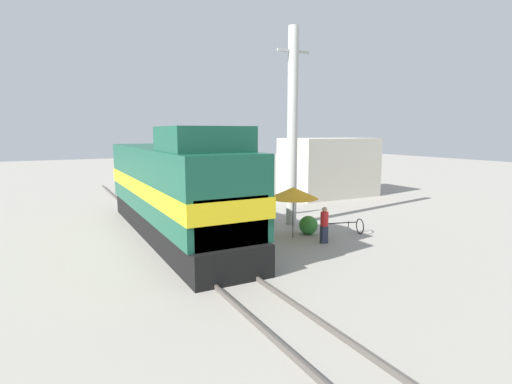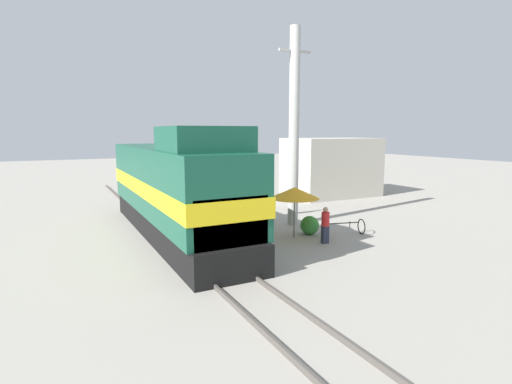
{
  "view_description": "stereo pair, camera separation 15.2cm",
  "coord_description": "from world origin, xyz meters",
  "px_view_note": "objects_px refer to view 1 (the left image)",
  "views": [
    {
      "loc": [
        -5.05,
        -15.41,
        4.74
      ],
      "look_at": [
        1.2,
        -3.66,
        2.73
      ],
      "focal_mm": 28.0,
      "sensor_mm": 36.0,
      "label": 1
    },
    {
      "loc": [
        -4.91,
        -15.48,
        4.74
      ],
      "look_at": [
        1.2,
        -3.66,
        2.73
      ],
      "focal_mm": 28.0,
      "sensor_mm": 36.0,
      "label": 2
    }
  ],
  "objects_px": {
    "utility_pole": "(292,128)",
    "person_bystander": "(324,224)",
    "vendor_umbrella": "(293,193)",
    "billboard_sign": "(248,173)",
    "locomotive": "(174,190)",
    "bicycle": "(342,227)"
  },
  "relations": [
    {
      "from": "locomotive",
      "to": "billboard_sign",
      "type": "distance_m",
      "value": 4.58
    },
    {
      "from": "person_bystander",
      "to": "bicycle",
      "type": "bearing_deg",
      "value": 23.57
    },
    {
      "from": "billboard_sign",
      "to": "vendor_umbrella",
      "type": "bearing_deg",
      "value": -85.57
    },
    {
      "from": "vendor_umbrella",
      "to": "locomotive",
      "type": "bearing_deg",
      "value": 151.16
    },
    {
      "from": "vendor_umbrella",
      "to": "person_bystander",
      "type": "height_order",
      "value": "vendor_umbrella"
    },
    {
      "from": "locomotive",
      "to": "person_bystander",
      "type": "bearing_deg",
      "value": -36.43
    },
    {
      "from": "vendor_umbrella",
      "to": "billboard_sign",
      "type": "bearing_deg",
      "value": 94.43
    },
    {
      "from": "person_bystander",
      "to": "vendor_umbrella",
      "type": "bearing_deg",
      "value": 116.54
    },
    {
      "from": "person_bystander",
      "to": "bicycle",
      "type": "relative_size",
      "value": 0.8
    },
    {
      "from": "vendor_umbrella",
      "to": "billboard_sign",
      "type": "xyz_separation_m",
      "value": [
        -0.3,
        3.9,
        0.52
      ]
    },
    {
      "from": "utility_pole",
      "to": "billboard_sign",
      "type": "height_order",
      "value": "utility_pole"
    },
    {
      "from": "billboard_sign",
      "to": "bicycle",
      "type": "distance_m",
      "value": 5.7
    },
    {
      "from": "billboard_sign",
      "to": "person_bystander",
      "type": "bearing_deg",
      "value": -79.37
    },
    {
      "from": "billboard_sign",
      "to": "locomotive",
      "type": "bearing_deg",
      "value": -162.95
    },
    {
      "from": "vendor_umbrella",
      "to": "bicycle",
      "type": "height_order",
      "value": "vendor_umbrella"
    },
    {
      "from": "locomotive",
      "to": "billboard_sign",
      "type": "relative_size",
      "value": 4.13
    },
    {
      "from": "utility_pole",
      "to": "vendor_umbrella",
      "type": "distance_m",
      "value": 3.94
    },
    {
      "from": "utility_pole",
      "to": "billboard_sign",
      "type": "xyz_separation_m",
      "value": [
        -1.69,
        1.62,
        -2.37
      ]
    },
    {
      "from": "locomotive",
      "to": "utility_pole",
      "type": "relative_size",
      "value": 1.41
    },
    {
      "from": "billboard_sign",
      "to": "person_bystander",
      "type": "relative_size",
      "value": 2.11
    },
    {
      "from": "person_bystander",
      "to": "locomotive",
      "type": "bearing_deg",
      "value": 143.57
    },
    {
      "from": "utility_pole",
      "to": "person_bystander",
      "type": "relative_size",
      "value": 6.2
    }
  ]
}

